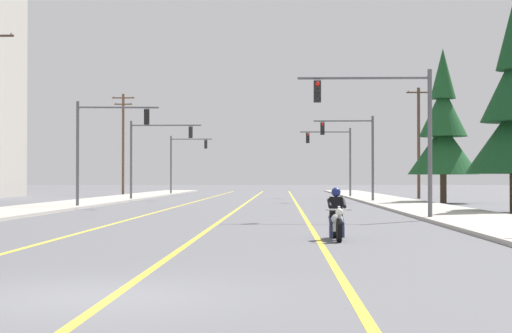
% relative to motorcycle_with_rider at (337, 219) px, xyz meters
% --- Properties ---
extents(ground_plane, '(400.00, 400.00, 0.00)m').
position_rel_motorcycle_with_rider_xyz_m(ground_plane, '(-4.25, -10.81, -0.59)').
color(ground_plane, '#5B5B60').
extents(lane_stripe_center, '(0.16, 100.00, 0.01)m').
position_rel_motorcycle_with_rider_xyz_m(lane_stripe_center, '(-3.98, 34.19, -0.58)').
color(lane_stripe_center, yellow).
rests_on(lane_stripe_center, ground).
extents(lane_stripe_left, '(0.16, 100.00, 0.01)m').
position_rel_motorcycle_with_rider_xyz_m(lane_stripe_left, '(-7.87, 34.19, -0.58)').
color(lane_stripe_left, yellow).
rests_on(lane_stripe_left, ground).
extents(lane_stripe_right, '(0.16, 100.00, 0.01)m').
position_rel_motorcycle_with_rider_xyz_m(lane_stripe_right, '(-0.51, 34.19, -0.58)').
color(lane_stripe_right, yellow).
rests_on(lane_stripe_right, ground).
extents(sidewalk_kerb_right, '(4.40, 110.00, 0.14)m').
position_rel_motorcycle_with_rider_xyz_m(sidewalk_kerb_right, '(6.39, 29.19, -0.52)').
color(sidewalk_kerb_right, '#ADA89E').
rests_on(sidewalk_kerb_right, ground).
extents(sidewalk_kerb_left, '(4.40, 110.00, 0.14)m').
position_rel_motorcycle_with_rider_xyz_m(sidewalk_kerb_left, '(-14.89, 29.19, -0.52)').
color(sidewalk_kerb_left, '#ADA89E').
rests_on(sidewalk_kerb_left, ground).
extents(motorcycle_with_rider, '(0.70, 2.19, 1.46)m').
position_rel_motorcycle_with_rider_xyz_m(motorcycle_with_rider, '(0.00, 0.00, 0.00)').
color(motorcycle_with_rider, black).
rests_on(motorcycle_with_rider, ground).
extents(traffic_signal_near_right, '(5.52, 0.37, 6.20)m').
position_rel_motorcycle_with_rider_xyz_m(traffic_signal_near_right, '(2.96, 10.59, 3.55)').
color(traffic_signal_near_right, '#56565B').
rests_on(traffic_signal_near_right, ground).
extents(traffic_signal_near_left, '(4.79, 0.58, 6.20)m').
position_rel_motorcycle_with_rider_xyz_m(traffic_signal_near_left, '(-12.01, 23.72, 3.51)').
color(traffic_signal_near_left, '#56565B').
rests_on(traffic_signal_near_left, ground).
extents(traffic_signal_mid_right, '(4.32, 0.37, 6.20)m').
position_rel_motorcycle_with_rider_xyz_m(traffic_signal_mid_right, '(3.81, 35.08, 3.48)').
color(traffic_signal_mid_right, '#56565B').
rests_on(traffic_signal_mid_right, ground).
extents(traffic_signal_mid_left, '(5.56, 0.37, 6.20)m').
position_rel_motorcycle_with_rider_xyz_m(traffic_signal_mid_left, '(-11.61, 39.40, 3.55)').
color(traffic_signal_mid_left, '#56565B').
rests_on(traffic_signal_mid_left, ground).
extents(traffic_signal_far_right, '(4.54, 0.52, 6.20)m').
position_rel_motorcycle_with_rider_xyz_m(traffic_signal_far_right, '(3.32, 48.71, 3.49)').
color(traffic_signal_far_right, '#56565B').
rests_on(traffic_signal_far_right, ground).
extents(traffic_signal_far_left, '(4.44, 0.37, 6.20)m').
position_rel_motorcycle_with_rider_xyz_m(traffic_signal_far_left, '(-11.91, 61.25, 3.48)').
color(traffic_signal_far_left, '#56565B').
rests_on(traffic_signal_far_left, ground).
extents(utility_pole_right_far, '(2.04, 0.26, 9.44)m').
position_rel_motorcycle_with_rider_xyz_m(utility_pole_right_far, '(10.16, 45.86, 4.33)').
color(utility_pole_right_far, '#4C3828').
rests_on(utility_pole_right_far, ground).
extents(utility_pole_left_far, '(2.32, 0.26, 10.35)m').
position_rel_motorcycle_with_rider_xyz_m(utility_pole_left_far, '(-17.69, 58.58, 4.96)').
color(utility_pole_left_far, brown).
rests_on(utility_pole_left_far, ground).
extents(conifer_tree_right_verge_far, '(4.87, 4.87, 10.72)m').
position_rel_motorcycle_with_rider_xyz_m(conifer_tree_right_verge_far, '(9.65, 33.12, 4.33)').
color(conifer_tree_right_verge_far, '#4C3828').
rests_on(conifer_tree_right_verge_far, ground).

